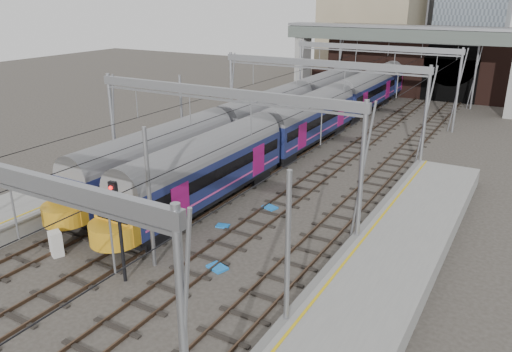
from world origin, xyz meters
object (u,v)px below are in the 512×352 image
Objects in this scene: train_main at (341,103)px; relay_cabinet at (56,244)px; train_second at (267,115)px; signal_near_centre at (118,220)px.

relay_cabinet is (-2.97, -32.13, -1.75)m from train_main.
train_second is at bearing -116.68° from train_main.
signal_near_centre reaches higher than train_second.
signal_near_centre is 3.79× the size of relay_cabinet.
relay_cabinet is (1.03, -24.17, -1.71)m from train_second.
train_main is 1.37× the size of train_second.
signal_near_centre reaches higher than train_main.
train_main is 46.97× the size of relay_cabinet.
train_main reaches higher than train_second.
signal_near_centre is 5.34m from relay_cabinet.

